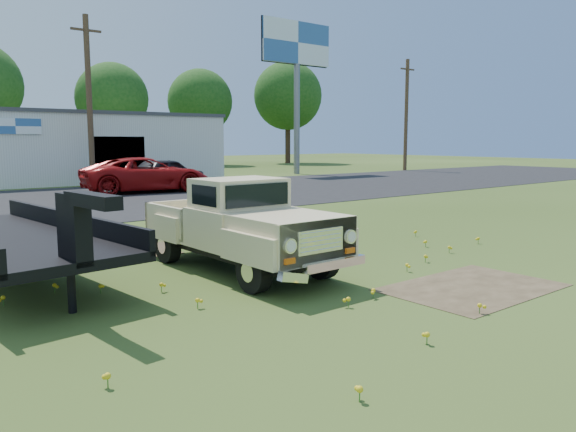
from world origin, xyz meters
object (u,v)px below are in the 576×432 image
object	(u,v)px
billboard	(297,56)
vintage_pickup_truck	(240,224)
red_pickup	(146,175)
flatbed_trailer	(9,231)
dark_sedan	(166,173)

from	to	relation	value
billboard	vintage_pickup_truck	world-z (taller)	billboard
billboard	red_pickup	size ratio (longest dim) A/B	1.85
vintage_pickup_truck	billboard	bearing A→B (deg)	47.78
flatbed_trailer	red_pickup	bearing A→B (deg)	52.01
dark_sedan	flatbed_trailer	bearing A→B (deg)	127.20
vintage_pickup_truck	red_pickup	xyz separation A→B (m)	(5.64, 16.43, -0.06)
vintage_pickup_truck	flatbed_trailer	xyz separation A→B (m)	(-3.66, 1.78, 0.01)
flatbed_trailer	dark_sedan	bearing A→B (deg)	49.88
flatbed_trailer	billboard	bearing A→B (deg)	35.92
red_pickup	billboard	bearing A→B (deg)	-57.79
vintage_pickup_truck	dark_sedan	world-z (taller)	vintage_pickup_truck
red_pickup	dark_sedan	bearing A→B (deg)	-42.63
dark_sedan	billboard	bearing A→B (deg)	-85.94
vintage_pickup_truck	red_pickup	bearing A→B (deg)	70.45
billboard	dark_sedan	world-z (taller)	billboard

